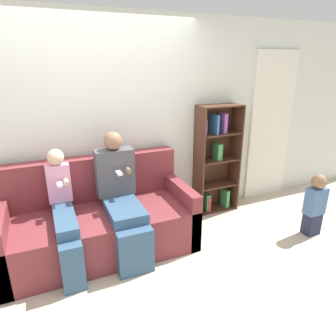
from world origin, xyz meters
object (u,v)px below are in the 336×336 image
at_px(couch, 100,221).
at_px(toddler_standing, 315,204).
at_px(adult_seated, 121,195).
at_px(child_seated, 64,214).
at_px(bookshelf, 215,160).

height_order(couch, toddler_standing, couch).
relative_size(couch, adult_seated, 1.54).
bearing_deg(toddler_standing, child_seated, 168.83).
bearing_deg(adult_seated, couch, 149.77).
relative_size(adult_seated, bookshelf, 0.88).
relative_size(toddler_standing, bookshelf, 0.52).
relative_size(child_seated, bookshelf, 0.79).
height_order(adult_seated, bookshelf, bookshelf).
xyz_separation_m(child_seated, bookshelf, (2.05, 0.52, 0.14)).
xyz_separation_m(toddler_standing, bookshelf, (-0.75, 1.07, 0.32)).
bearing_deg(bookshelf, adult_seated, -161.98).
relative_size(couch, child_seated, 1.72).
bearing_deg(adult_seated, toddler_standing, -15.24).
bearing_deg(toddler_standing, couch, 163.22).
bearing_deg(bookshelf, couch, -168.56).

